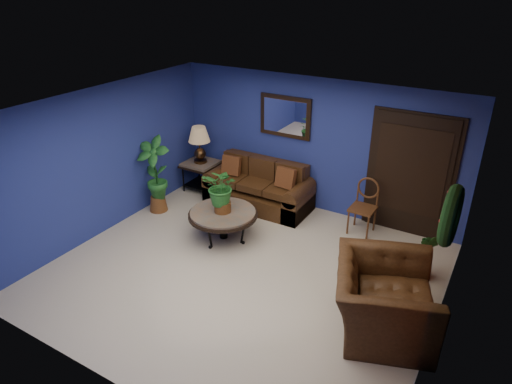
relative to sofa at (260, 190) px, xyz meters
The scene contains 18 objects.
floor 2.29m from the sofa, 66.42° to the right, with size 5.50×5.50×0.00m, color beige.
wall_back 1.38m from the sofa, 25.04° to the left, with size 5.50×0.04×2.50m, color navy.
wall_left 2.94m from the sofa, 131.60° to the right, with size 0.04×5.00×2.50m, color navy.
wall_right_brick 4.31m from the sofa, 29.60° to the right, with size 0.04×5.00×2.50m, color brown.
ceiling 3.16m from the sofa, 66.42° to the right, with size 5.50×5.00×0.02m, color silver.
crown_molding 4.69m from the sofa, 29.80° to the right, with size 0.03×5.00×0.14m, color white.
wall_mirror 1.50m from the sofa, 51.37° to the left, with size 1.02×0.06×0.77m, color #452C18.
closet_door 2.79m from the sofa, ahead, with size 1.44×0.06×2.18m, color black.
wreath 4.36m from the sofa, 29.40° to the right, with size 0.72×0.72×0.16m, color black.
sofa is the anchor object (origin of this frame).
coffee_table 1.40m from the sofa, 86.52° to the right, with size 1.17×1.17×0.50m.
end_table 1.40m from the sofa, behind, with size 0.67×0.67×0.61m.
table_lamp 1.60m from the sofa, behind, with size 0.44×0.44×0.73m.
side_chair 2.07m from the sofa, ahead, with size 0.42×0.42×0.97m.
armchair 3.77m from the sofa, 35.80° to the right, with size 1.38×1.20×0.89m, color #442713.
coffee_plant 1.54m from the sofa, 86.52° to the right, with size 0.65×0.58×0.79m.
floor_plant 3.36m from the sofa, 14.20° to the right, with size 0.36×0.30×0.76m.
tall_plant 2.02m from the sofa, 142.07° to the right, with size 0.68×0.50×1.46m.
Camera 1 is at (3.08, -4.83, 4.12)m, focal length 32.00 mm.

